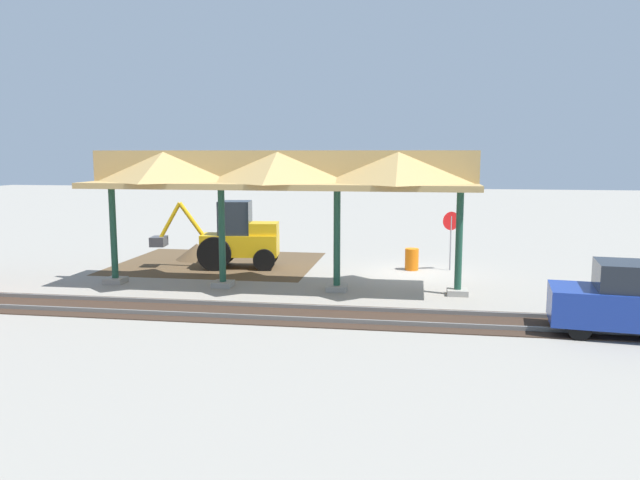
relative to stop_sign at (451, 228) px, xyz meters
The scene contains 9 objects.
ground_plane 2.52m from the stop_sign, 32.17° to the left, with size 120.00×120.00×0.00m, color gray.
dirt_work_zone 10.15m from the stop_sign, ahead, with size 8.54×7.00×0.01m, color brown.
platform_canopy 8.07m from the stop_sign, 36.35° to the left, with size 13.69×3.20×4.90m.
rail_tracks 8.38m from the stop_sign, 79.27° to the left, with size 60.00×2.58×0.15m.
stop_sign is the anchor object (origin of this frame).
backhoe 8.93m from the stop_sign, ahead, with size 5.45×2.05×2.82m.
dirt_mound 11.43m from the stop_sign, ahead, with size 3.87×3.87×1.44m, color brown.
distant_parked_car 9.84m from the stop_sign, 116.55° to the left, with size 4.38×2.24×1.98m.
traffic_barrel 2.05m from the stop_sign, ahead, with size 0.56×0.56×0.90m, color orange.
Camera 1 is at (-0.19, 24.92, 4.84)m, focal length 35.00 mm.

